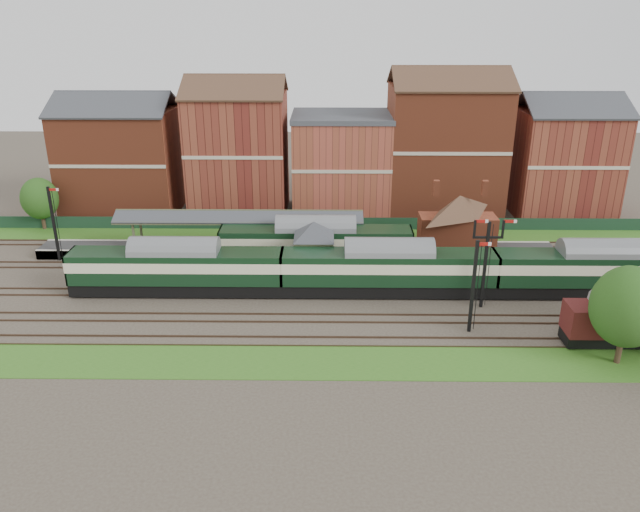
{
  "coord_description": "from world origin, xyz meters",
  "views": [
    {
      "loc": [
        -1.76,
        -52.58,
        25.01
      ],
      "look_at": [
        -2.41,
        2.0,
        3.0
      ],
      "focal_mm": 35.0,
      "sensor_mm": 36.0,
      "label": 1
    }
  ],
  "objects_px": {
    "signal_box": "(314,249)",
    "dmu_train": "(388,268)",
    "platform_railcar": "(316,243)",
    "semaphore_bracket": "(486,259)"
  },
  "relations": [
    {
      "from": "dmu_train",
      "to": "platform_railcar",
      "type": "xyz_separation_m",
      "value": [
        -6.76,
        6.5,
        -0.01
      ]
    },
    {
      "from": "signal_box",
      "to": "dmu_train",
      "type": "distance_m",
      "value": 7.62
    },
    {
      "from": "semaphore_bracket",
      "to": "platform_railcar",
      "type": "distance_m",
      "value": 17.54
    },
    {
      "from": "signal_box",
      "to": "dmu_train",
      "type": "relative_size",
      "value": 0.1
    },
    {
      "from": "semaphore_bracket",
      "to": "platform_railcar",
      "type": "bearing_deg",
      "value": 148.91
    },
    {
      "from": "dmu_train",
      "to": "platform_railcar",
      "type": "distance_m",
      "value": 9.38
    },
    {
      "from": "signal_box",
      "to": "dmu_train",
      "type": "bearing_deg",
      "value": -25.31
    },
    {
      "from": "signal_box",
      "to": "semaphore_bracket",
      "type": "height_order",
      "value": "semaphore_bracket"
    },
    {
      "from": "semaphore_bracket",
      "to": "dmu_train",
      "type": "relative_size",
      "value": 0.14
    },
    {
      "from": "dmu_train",
      "to": "platform_railcar",
      "type": "relative_size",
      "value": 3.01
    }
  ]
}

